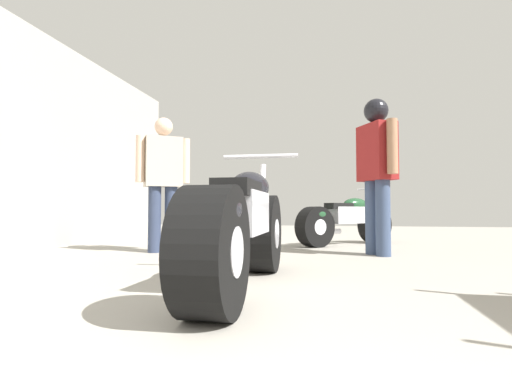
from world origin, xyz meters
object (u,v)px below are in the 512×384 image
at_px(motorcycle_maroon_cruiser, 242,228).
at_px(mechanic_in_blue, 163,176).
at_px(motorcycle_black_naked, 345,221).
at_px(mechanic_with_helmet, 377,161).

bearing_deg(motorcycle_maroon_cruiser, mechanic_in_blue, 126.29).
bearing_deg(motorcycle_maroon_cruiser, motorcycle_black_naked, 78.34).
distance_m(motorcycle_maroon_cruiser, mechanic_in_blue, 2.51).
xyz_separation_m(motorcycle_black_naked, mechanic_with_helmet, (0.33, -1.24, 0.71)).
distance_m(mechanic_in_blue, mechanic_with_helmet, 2.49).
bearing_deg(motorcycle_black_naked, motorcycle_maroon_cruiser, -101.66).
bearing_deg(mechanic_with_helmet, motorcycle_maroon_cruiser, -115.57).
relative_size(motorcycle_maroon_cruiser, mechanic_with_helmet, 1.16).
distance_m(motorcycle_black_naked, mechanic_with_helmet, 1.47).
bearing_deg(motorcycle_maroon_cruiser, mechanic_with_helmet, 64.43).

